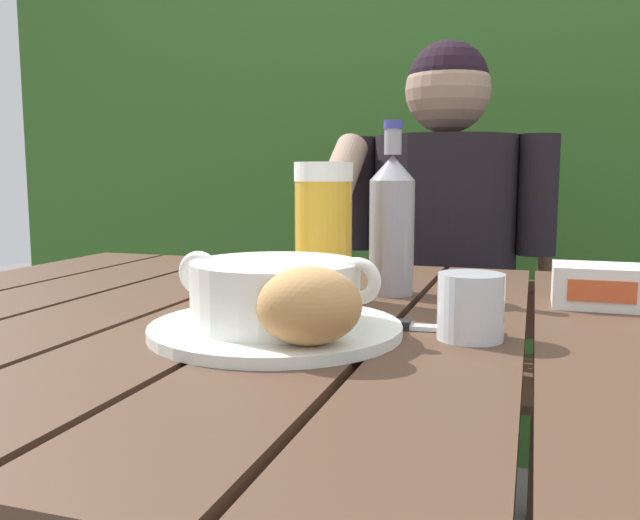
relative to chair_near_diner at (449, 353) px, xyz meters
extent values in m
cube|color=#483123|center=(-0.49, -0.93, 0.27)|extent=(0.14, 0.98, 0.04)
cube|color=#483123|center=(-0.34, -0.93, 0.27)|extent=(0.14, 0.98, 0.04)
cube|color=#483123|center=(-0.19, -0.93, 0.27)|extent=(0.14, 0.98, 0.04)
cube|color=#483123|center=(-0.03, -0.93, 0.27)|extent=(0.14, 0.98, 0.04)
cube|color=#483123|center=(0.12, -0.93, 0.27)|extent=(0.14, 0.98, 0.04)
cube|color=#483123|center=(0.27, -0.93, 0.27)|extent=(0.14, 0.98, 0.04)
cube|color=#483123|center=(-0.03, -0.47, 0.21)|extent=(1.32, 0.03, 0.08)
cube|color=#483123|center=(-0.67, -0.48, -0.12)|extent=(0.06, 0.06, 0.74)
cube|color=#2E5821|center=(-0.03, 0.77, 0.34)|extent=(3.38, 0.60, 1.66)
cylinder|color=#4C3823|center=(-0.74, 0.92, 0.57)|extent=(0.10, 0.10, 2.13)
cylinder|color=#4C3823|center=(-0.41, 0.92, 0.26)|extent=(0.10, 0.10, 1.51)
cylinder|color=#432C1E|center=(0.22, -0.26, -0.27)|extent=(0.04, 0.04, 0.45)
cylinder|color=#432C1E|center=(-0.22, -0.26, -0.27)|extent=(0.04, 0.04, 0.45)
cylinder|color=#432C1E|center=(0.22, 0.14, -0.27)|extent=(0.04, 0.04, 0.45)
cylinder|color=#432C1E|center=(-0.22, 0.14, -0.27)|extent=(0.04, 0.04, 0.45)
cube|color=#432C1E|center=(0.00, -0.06, -0.04)|extent=(0.49, 0.43, 0.02)
cylinder|color=#432C1E|center=(0.22, 0.14, 0.25)|extent=(0.04, 0.04, 0.59)
cylinder|color=#432C1E|center=(-0.22, 0.14, 0.25)|extent=(0.04, 0.04, 0.59)
cube|color=#432C1E|center=(0.00, 0.14, 0.16)|extent=(0.45, 0.02, 0.04)
cube|color=#432C1E|center=(0.00, 0.14, 0.31)|extent=(0.45, 0.02, 0.04)
cube|color=#432C1E|center=(0.00, 0.14, 0.45)|extent=(0.45, 0.02, 0.04)
cylinder|color=black|center=(0.08, -0.26, 0.02)|extent=(0.13, 0.40, 0.13)
cylinder|color=black|center=(-0.09, -0.36, -0.27)|extent=(0.11, 0.11, 0.45)
cylinder|color=black|center=(-0.09, -0.26, 0.02)|extent=(0.13, 0.40, 0.13)
cylinder|color=black|center=(0.00, -0.16, 0.28)|extent=(0.32, 0.32, 0.53)
sphere|color=#91735F|center=(0.00, -0.16, 0.64)|extent=(0.19, 0.19, 0.19)
sphere|color=black|center=(0.00, -0.16, 0.66)|extent=(0.18, 0.18, 0.18)
cylinder|color=black|center=(0.20, -0.18, 0.41)|extent=(0.08, 0.08, 0.26)
cylinder|color=black|center=(-0.20, -0.18, 0.41)|extent=(0.08, 0.08, 0.26)
cylinder|color=#91735F|center=(-0.20, -0.34, 0.44)|extent=(0.07, 0.25, 0.21)
cylinder|color=white|center=(-0.07, -1.03, 0.29)|extent=(0.28, 0.28, 0.01)
cylinder|color=white|center=(-0.07, -1.03, 0.33)|extent=(0.18, 0.18, 0.07)
cylinder|color=#BA511D|center=(-0.07, -1.03, 0.35)|extent=(0.16, 0.16, 0.01)
torus|color=white|center=(-0.16, -1.03, 0.35)|extent=(0.05, 0.01, 0.05)
torus|color=white|center=(0.02, -1.03, 0.35)|extent=(0.05, 0.01, 0.05)
ellipsoid|color=tan|center=(-0.01, -1.10, 0.34)|extent=(0.12, 0.11, 0.08)
cylinder|color=gold|center=(-0.08, -0.83, 0.37)|extent=(0.08, 0.08, 0.16)
cylinder|color=white|center=(-0.08, -0.83, 0.46)|extent=(0.08, 0.08, 0.03)
cylinder|color=gray|center=(0.00, -0.75, 0.37)|extent=(0.06, 0.06, 0.16)
cone|color=gray|center=(0.00, -0.75, 0.47)|extent=(0.06, 0.06, 0.04)
cylinder|color=gray|center=(0.00, -0.75, 0.50)|extent=(0.02, 0.02, 0.04)
cylinder|color=#393A91|center=(0.00, -0.75, 0.53)|extent=(0.03, 0.03, 0.01)
cylinder|color=silver|center=(0.13, -0.98, 0.32)|extent=(0.07, 0.07, 0.07)
cube|color=white|center=(0.28, -0.75, 0.31)|extent=(0.12, 0.09, 0.06)
cube|color=#CE5129|center=(0.28, -0.80, 0.31)|extent=(0.08, 0.00, 0.03)
cube|color=silver|center=(0.10, -0.96, 0.29)|extent=(0.13, 0.03, 0.00)
cube|color=black|center=(0.03, -0.96, 0.29)|extent=(0.07, 0.03, 0.01)
camera|label=1|loc=(0.19, -1.69, 0.46)|focal=37.21mm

